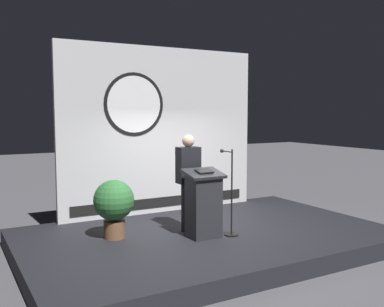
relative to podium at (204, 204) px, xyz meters
name	(u,v)px	position (x,y,z in m)	size (l,w,h in m)	color
ground_plane	(207,248)	(0.22, 0.26, -0.87)	(40.00, 40.00, 0.00)	#4C4C51
stage_platform	(207,240)	(0.22, 0.26, -0.72)	(6.40, 4.00, 0.30)	black
banner_display	(161,130)	(0.20, 2.10, 1.16)	(4.42, 0.12, 3.47)	silver
podium	(204,204)	(0.00, 0.00, 0.00)	(0.64, 0.50, 1.17)	#26262B
speaker_person	(188,182)	(-0.03, 0.48, 0.31)	(0.40, 0.26, 1.73)	black
microphone_stand	(230,205)	(0.47, -0.11, -0.05)	(0.24, 0.47, 1.50)	black
potted_plant	(114,203)	(-1.34, 0.70, 0.02)	(0.69, 0.69, 0.99)	brown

